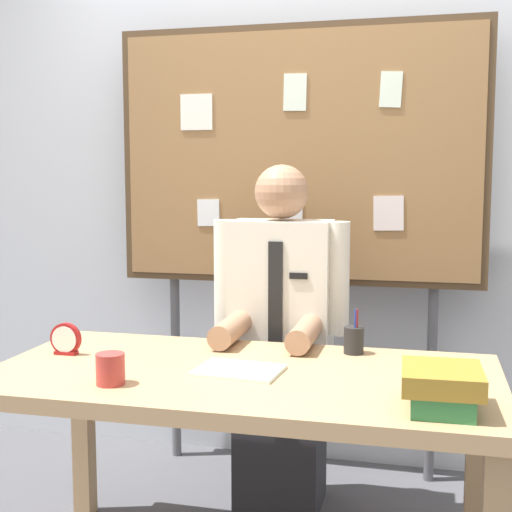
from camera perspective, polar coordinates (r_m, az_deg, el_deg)
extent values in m
cube|color=silver|center=(3.32, 4.07, 6.37)|extent=(6.40, 0.08, 2.70)
cube|color=tan|center=(2.27, -1.12, -9.96)|extent=(1.62, 0.81, 0.05)
cube|color=tan|center=(2.96, -13.90, -13.71)|extent=(0.07, 0.07, 0.69)
cube|color=tan|center=(2.66, 17.49, -16.19)|extent=(0.07, 0.07, 0.69)
cube|color=#2D2D33|center=(3.00, 2.03, -15.77)|extent=(0.34, 0.30, 0.44)
cube|color=silver|center=(2.83, 2.07, -4.61)|extent=(0.40, 0.22, 0.74)
sphere|color=#A87A5B|center=(2.78, 2.12, 5.26)|extent=(0.22, 0.22, 0.22)
cylinder|color=silver|center=(2.84, -2.54, -1.52)|extent=(0.09, 0.09, 0.45)
cylinder|color=silver|center=(2.75, 6.71, -1.83)|extent=(0.09, 0.09, 0.45)
cylinder|color=#A87A5B|center=(2.62, -2.11, -6.04)|extent=(0.09, 0.30, 0.09)
cylinder|color=#A87A5B|center=(2.56, 3.97, -6.35)|extent=(0.09, 0.30, 0.09)
cube|color=black|center=(2.71, 1.59, -3.91)|extent=(0.06, 0.01, 0.48)
cube|color=black|center=(2.67, 3.48, -1.64)|extent=(0.07, 0.01, 0.02)
cube|color=#4C3823|center=(3.13, 3.46, 8.16)|extent=(1.64, 0.05, 1.14)
cube|color=olive|center=(3.11, 3.42, 8.16)|extent=(1.58, 0.04, 1.08)
cylinder|color=#59595E|center=(3.43, -6.56, -8.78)|extent=(0.04, 0.04, 0.91)
cylinder|color=#59595E|center=(3.23, 14.09, -9.91)|extent=(0.04, 0.04, 0.91)
cube|color=silver|center=(3.06, 10.95, 13.21)|extent=(0.10, 0.00, 0.15)
cube|color=white|center=(3.10, 2.96, 3.21)|extent=(0.10, 0.00, 0.15)
cube|color=silver|center=(3.11, 3.20, 13.20)|extent=(0.10, 0.00, 0.16)
cube|color=white|center=(3.22, -4.89, 11.62)|extent=(0.15, 0.00, 0.16)
cube|color=silver|center=(3.05, 10.76, 3.45)|extent=(0.13, 0.00, 0.15)
cube|color=white|center=(3.19, -3.91, 3.55)|extent=(0.11, 0.00, 0.12)
cube|color=#337F47|center=(1.98, 14.97, -11.06)|extent=(0.16, 0.25, 0.06)
cube|color=olive|center=(1.95, 14.94, -9.62)|extent=(0.22, 0.23, 0.06)
cube|color=silver|center=(2.25, -1.40, -9.33)|extent=(0.28, 0.22, 0.01)
cylinder|color=maroon|center=(2.54, -15.26, -6.53)|extent=(0.11, 0.02, 0.11)
cylinder|color=white|center=(2.53, -15.40, -6.59)|extent=(0.09, 0.00, 0.09)
cube|color=maroon|center=(2.55, -15.22, -7.61)|extent=(0.08, 0.04, 0.01)
cylinder|color=#B23833|center=(2.16, -11.80, -9.01)|extent=(0.09, 0.09, 0.09)
cylinder|color=#262626|center=(2.49, 7.98, -6.82)|extent=(0.07, 0.07, 0.09)
cylinder|color=#263399|center=(2.47, 8.09, -5.98)|extent=(0.01, 0.01, 0.15)
cylinder|color=maroon|center=(2.48, 8.26, -5.95)|extent=(0.01, 0.01, 0.15)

